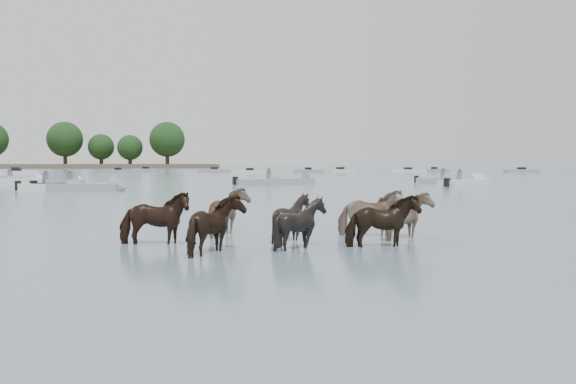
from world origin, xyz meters
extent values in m
plane|color=slate|center=(0.00, 0.00, 0.00)|extent=(400.00, 400.00, 0.00)
imported|color=black|center=(-1.52, -0.11, 0.52)|extent=(1.68, 0.93, 1.36)
imported|color=gray|center=(0.29, 1.25, 0.51)|extent=(1.19, 1.37, 1.34)
imported|color=black|center=(1.60, -0.02, 0.47)|extent=(1.17, 1.05, 1.26)
imported|color=#88745C|center=(3.64, 0.40, 0.51)|extent=(1.70, 1.08, 1.33)
imported|color=black|center=(-0.23, -1.64, 0.50)|extent=(1.32, 1.48, 1.33)
imported|color=black|center=(1.54, -1.30, 0.47)|extent=(1.32, 1.22, 1.25)
imported|color=black|center=(3.28, -1.45, 0.49)|extent=(1.57, 0.76, 1.31)
imported|color=gray|center=(4.42, -0.27, 0.47)|extent=(1.53, 1.61, 1.27)
sphere|color=black|center=(9.07, 13.46, 0.12)|extent=(0.44, 0.44, 0.44)
cube|color=black|center=(8.82, 13.46, 0.02)|extent=(0.50, 0.22, 0.18)
cube|color=silver|center=(-8.47, 25.30, 0.20)|extent=(4.13, 2.33, 0.55)
cone|color=silver|center=(-6.56, 25.68, 0.20)|extent=(1.20, 1.75, 1.60)
cube|color=#99ADB7|center=(-8.47, 25.30, 0.55)|extent=(1.00, 1.26, 0.35)
cube|color=black|center=(-10.38, 24.92, 0.35)|extent=(0.41, 0.41, 0.60)
cylinder|color=#595966|center=(-8.87, 25.30, 0.75)|extent=(0.36, 0.36, 0.70)
sphere|color=#595966|center=(-8.87, 25.30, 1.20)|extent=(0.24, 0.24, 0.24)
cube|color=gray|center=(-6.99, 24.93, 0.20)|extent=(5.52, 2.56, 0.55)
cone|color=gray|center=(-4.38, 24.43, 0.20)|extent=(1.18, 1.74, 1.60)
cube|color=#99ADB7|center=(-6.99, 24.93, 0.55)|extent=(0.99, 1.25, 0.35)
cube|color=black|center=(-9.60, 25.42, 0.35)|extent=(0.41, 0.41, 0.60)
cylinder|color=#595966|center=(-7.39, 24.93, 0.75)|extent=(0.36, 0.36, 0.70)
sphere|color=#595966|center=(-7.39, 24.93, 1.20)|extent=(0.24, 0.24, 0.24)
cube|color=gray|center=(6.56, 32.30, 0.20)|extent=(6.52, 2.90, 0.55)
cone|color=gray|center=(9.65, 32.98, 0.20)|extent=(1.22, 1.75, 1.60)
cube|color=#99ADB7|center=(6.56, 32.30, 0.55)|extent=(1.02, 1.26, 0.35)
cube|color=black|center=(3.47, 31.63, 0.35)|extent=(0.42, 0.42, 0.60)
cylinder|color=#595966|center=(6.16, 32.30, 0.75)|extent=(0.36, 0.36, 0.70)
sphere|color=#595966|center=(6.16, 32.30, 1.20)|extent=(0.24, 0.24, 0.24)
cube|color=silver|center=(19.70, 26.68, 0.20)|extent=(4.94, 4.06, 0.55)
cone|color=silver|center=(21.73, 28.05, 0.20)|extent=(1.64, 1.83, 1.60)
cube|color=#99ADB7|center=(19.70, 26.68, 0.55)|extent=(1.29, 1.38, 0.35)
cube|color=black|center=(17.68, 25.31, 0.35)|extent=(0.49, 0.49, 0.60)
cylinder|color=#595966|center=(19.30, 26.68, 0.75)|extent=(0.36, 0.36, 0.70)
sphere|color=#595966|center=(19.30, 26.68, 1.20)|extent=(0.24, 0.24, 0.24)
cube|color=gray|center=(20.52, 31.14, 0.20)|extent=(5.10, 3.62, 0.55)
cone|color=gray|center=(22.71, 30.05, 0.20)|extent=(1.52, 1.83, 1.60)
cube|color=#99ADB7|center=(20.52, 31.14, 0.55)|extent=(1.22, 1.36, 0.35)
cube|color=black|center=(18.33, 32.24, 0.35)|extent=(0.47, 0.47, 0.60)
cylinder|color=#595966|center=(20.12, 31.14, 0.75)|extent=(0.36, 0.36, 0.70)
sphere|color=#595966|center=(20.12, 31.14, 1.20)|extent=(0.24, 0.24, 0.24)
cube|color=silver|center=(-13.08, 35.38, 0.20)|extent=(4.06, 1.68, 0.55)
cone|color=silver|center=(-11.06, 35.42, 0.20)|extent=(0.93, 1.62, 1.60)
cube|color=#99ADB7|center=(-13.08, 35.38, 0.55)|extent=(0.82, 1.14, 0.35)
cylinder|color=#595966|center=(-13.48, 35.38, 0.75)|extent=(0.36, 0.36, 0.70)
sphere|color=#595966|center=(-13.48, 35.38, 1.20)|extent=(0.24, 0.24, 0.24)
cube|color=silver|center=(-25.29, 84.86, 0.22)|extent=(4.60, 2.97, 0.60)
cube|color=black|center=(-25.29, 84.86, 0.60)|extent=(1.29, 1.29, 0.50)
cube|color=silver|center=(-21.55, 70.63, 0.22)|extent=(6.06, 2.20, 0.60)
cube|color=black|center=(-21.55, 70.63, 0.60)|extent=(1.11, 1.11, 0.50)
cube|color=gray|center=(-9.29, 77.76, 0.22)|extent=(5.26, 2.65, 0.60)
cube|color=black|center=(-9.29, 77.76, 0.60)|extent=(1.21, 1.21, 0.50)
cube|color=gray|center=(-5.76, 89.61, 0.22)|extent=(4.45, 2.31, 0.60)
cube|color=black|center=(-5.76, 89.61, 0.60)|extent=(1.18, 1.18, 0.50)
cube|color=gray|center=(5.21, 82.57, 0.22)|extent=(5.13, 1.86, 0.60)
cube|color=black|center=(5.21, 82.57, 0.60)|extent=(1.07, 1.07, 0.50)
cube|color=silver|center=(9.36, 69.62, 0.22)|extent=(4.91, 2.64, 0.60)
cube|color=black|center=(9.36, 69.62, 0.60)|extent=(1.22, 1.22, 0.50)
cube|color=gray|center=(19.05, 75.38, 0.22)|extent=(4.78, 2.91, 0.60)
cube|color=black|center=(19.05, 75.38, 0.60)|extent=(1.27, 1.27, 0.50)
cube|color=silver|center=(24.96, 78.37, 0.22)|extent=(4.49, 2.51, 0.60)
cube|color=black|center=(24.96, 78.37, 0.60)|extent=(1.22, 1.22, 0.50)
cube|color=silver|center=(34.60, 73.99, 0.22)|extent=(5.60, 1.57, 0.60)
cube|color=black|center=(34.60, 73.99, 0.60)|extent=(1.01, 1.01, 0.50)
cube|color=gray|center=(40.46, 77.31, 0.22)|extent=(5.18, 3.32, 0.60)
cube|color=black|center=(40.46, 77.31, 0.60)|extent=(1.31, 1.31, 0.50)
cube|color=gray|center=(52.45, 71.49, 0.22)|extent=(5.36, 1.58, 0.60)
cube|color=black|center=(52.45, 71.49, 0.60)|extent=(1.02, 1.02, 0.50)
cylinder|color=#382619|center=(-29.47, 153.15, 2.09)|extent=(1.00, 1.00, 4.19)
sphere|color=black|center=(-29.47, 153.15, 7.56)|extent=(9.30, 9.30, 9.30)
cylinder|color=#382619|center=(-20.20, 152.34, 1.54)|extent=(1.00, 1.00, 3.08)
sphere|color=black|center=(-20.20, 152.34, 5.56)|extent=(6.84, 6.84, 6.84)
cylinder|color=#382619|center=(-12.36, 146.99, 1.47)|extent=(1.00, 1.00, 2.94)
sphere|color=black|center=(-12.36, 146.99, 5.30)|extent=(6.53, 6.53, 6.53)
cylinder|color=#382619|center=(-2.83, 145.85, 2.06)|extent=(1.00, 1.00, 4.12)
sphere|color=black|center=(-2.83, 145.85, 7.44)|extent=(9.15, 9.15, 9.15)
camera|label=1|loc=(-1.08, -13.57, 1.86)|focal=37.25mm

